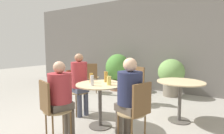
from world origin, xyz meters
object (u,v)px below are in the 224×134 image
Objects in this scene: cafe_table_near at (100,93)px; seated_person_1 at (61,93)px; cafe_table_far at (180,89)px; bistro_chair_2 at (137,108)px; beer_glass_0 at (106,77)px; bistro_chair_4 at (92,75)px; bistro_chair_1 at (51,106)px; potted_plant_1 at (171,74)px; seated_person_2 at (129,93)px; beer_glass_3 at (109,81)px; bistro_chair_0 at (76,87)px; bistro_chair_5 at (136,82)px; bistro_chair_3 at (82,71)px; beer_glass_1 at (91,78)px; seated_person_0 at (80,79)px; potted_plant_0 at (118,70)px; beer_glass_2 at (92,81)px.

seated_person_1 reaches higher than cafe_table_near.
seated_person_1 is (-1.37, -1.59, 0.10)m from cafe_table_far.
bistro_chair_2 is 0.96m from beer_glass_0.
bistro_chair_1 is at bearing 85.14° from bistro_chair_4.
bistro_chair_2 is at bearing -86.31° from potted_plant_1.
seated_person_2 is (-0.48, -1.17, 0.13)m from cafe_table_far.
beer_glass_3 is at bearing 103.43° from bistro_chair_4.
seated_person_2 is at bearing -19.39° from cafe_table_near.
bistro_chair_0 is at bearing -39.46° from seated_person_1.
bistro_chair_0 is at bearing -95.04° from bistro_chair_5.
cafe_table_near is 1.48m from bistro_chair_5.
seated_person_2 is at bearing 176.80° from bistro_chair_3.
beer_glass_0 is 0.18× the size of potted_plant_1.
beer_glass_3 is (0.37, -0.00, -0.01)m from beer_glass_1.
beer_glass_0 is (2.48, -2.21, 0.30)m from bistro_chair_3.
beer_glass_3 is (0.18, -0.00, 0.23)m from cafe_table_near.
potted_plant_0 is at bearing 29.12° from seated_person_0.
beer_glass_3 is (0.46, 0.79, 0.27)m from bistro_chair_1.
potted_plant_0 is at bearing -138.72° from bistro_chair_3.
bistro_chair_5 is at bearing -137.45° from bistro_chair_2.
potted_plant_0 is (-1.23, 2.50, -0.17)m from beer_glass_3.
bistro_chair_0 is 1.00× the size of bistro_chair_1.
cafe_table_far is 0.67× the size of seated_person_0.
bistro_chair_2 and bistro_chair_5 have the same top height.
seated_person_2 reaches higher than bistro_chair_5.
cafe_table_far is 1.36m from beer_glass_3.
potted_plant_1 reaches higher than beer_glass_0.
potted_plant_1 reaches higher than bistro_chair_0.
potted_plant_1 is at bearing -84.93° from seated_person_1.
potted_plant_0 is (-1.02, 2.68, -0.18)m from beer_glass_2.
potted_plant_1 reaches higher than bistro_chair_1.
bistro_chair_3 is at bearing 133.77° from beer_glass_1.
bistro_chair_1 is at bearing -109.39° from cafe_table_near.
bistro_chair_2 is at bearing -24.48° from beer_glass_3.
beer_glass_3 is at bearing -86.09° from seated_person_0.
bistro_chair_2 is at bearing 90.00° from seated_person_2.
bistro_chair_0 is 0.72× the size of seated_person_0.
seated_person_1 reaches higher than beer_glass_0.
potted_plant_0 reaches higher than beer_glass_3.
potted_plant_1 is (-0.53, 1.69, 0.02)m from cafe_table_far.
potted_plant_0 is at bearing 116.16° from beer_glass_3.
cafe_table_near is 0.90× the size of bistro_chair_4.
beer_glass_1 reaches higher than cafe_table_far.
seated_person_1 is at bearing -113.35° from beer_glass_2.
cafe_table_far is at bearing -51.74° from bistro_chair_0.
bistro_chair_0 is 0.74× the size of seated_person_2.
bistro_chair_1 is 1.06m from beer_glass_0.
beer_glass_2 is at bearing -94.69° from beer_glass_0.
seated_person_0 is 7.34× the size of beer_glass_1.
bistro_chair_3 is (-3.61, 1.45, -0.05)m from cafe_table_far.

